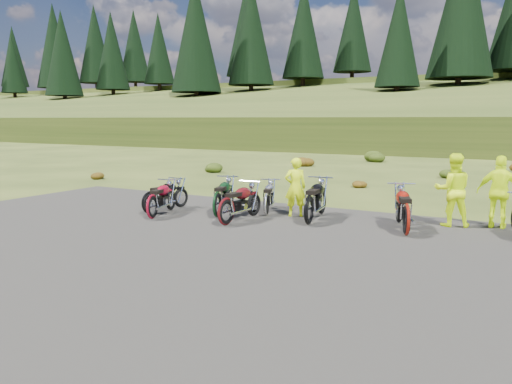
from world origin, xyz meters
The scene contains 38 objects.
ground centered at (0.00, 0.00, 0.00)m, with size 300.00×300.00×0.00m, color #2D3D14.
gravel_pad centered at (0.00, -2.00, 0.00)m, with size 20.00×12.00×0.04m, color black.
hill_slope centered at (0.00, 50.00, 0.00)m, with size 300.00×46.00×3.00m, color #2C3F15, non-canonical shape.
hill_plateau centered at (0.00, 110.00, 0.00)m, with size 300.00×90.00×9.17m, color #2C3F15.
conifer_4 centered at (-111.00, 72.00, 18.46)m, with size 6.60×6.60×17.00m.
conifer_5 centered at (-105.00, 78.00, 18.16)m, with size 6.16×6.16×16.00m.
conifer_7 centered at (-93.00, 59.00, 14.36)m, with size 5.28×5.28×14.00m.
conifer_8 centered at (-87.00, 65.00, 18.57)m, with size 7.92×7.92×20.00m.
conifer_9 centered at (-81.00, 71.00, 19.26)m, with size 7.48×7.48×19.00m.
conifer_10 centered at (-75.00, 77.00, 19.16)m, with size 7.04×7.04×18.00m.
conifer_11 centered at (-69.00, 52.00, 14.47)m, with size 6.60×6.60×17.00m.
conifer_12 centered at (-63.00, 58.00, 15.17)m, with size 6.16×6.16×16.00m.
conifer_13 centered at (-57.00, 64.00, 15.86)m, with size 5.72×5.72×15.00m.
conifer_14 centered at (-51.00, 70.00, 16.55)m, with size 5.28×5.28×14.00m.
conifer_15 centered at (-45.00, 76.00, 20.16)m, with size 7.92×7.92×20.00m.
conifer_16 centered at (-39.00, 51.00, 15.28)m, with size 7.48×7.48×19.00m.
conifer_17 centered at (-33.00, 57.00, 15.97)m, with size 7.04×7.04×18.00m.
conifer_18 centered at (-27.00, 63.00, 16.66)m, with size 6.60×6.60×17.00m.
conifer_19 centered at (-21.00, 69.00, 17.36)m, with size 6.16×6.16×16.00m.
conifer_20 centered at (-15.00, 75.00, 17.65)m, with size 5.72×5.72×15.00m.
conifer_21 centered at (-9.00, 50.00, 12.56)m, with size 5.28×5.28×14.00m.
conifer_22 centered at (-3.00, 56.00, 16.77)m, with size 7.92×7.92×20.00m.
shrub_0 centered at (-12.00, 6.00, 0.23)m, with size 0.77×0.77×0.45m, color #5F2D0B.
shrub_1 centered at (-9.10, 11.30, 0.31)m, with size 1.03×1.03×0.61m, color #22330C.
shrub_2 centered at (-6.20, 16.60, 0.38)m, with size 1.30×1.30×0.77m, color #5F2D0B.
shrub_3 centered at (-3.30, 21.90, 0.46)m, with size 1.56×1.56×0.92m, color #22330C.
shrub_4 centered at (-0.40, 9.20, 0.23)m, with size 0.77×0.77×0.45m, color #5F2D0B.
shrub_5 centered at (2.50, 14.50, 0.31)m, with size 1.03×1.03×0.61m, color #22330C.
motorcycle_0 centered at (-3.88, 0.35, 0.00)m, with size 1.93×0.64×1.01m, color black, non-canonical shape.
motorcycle_1 centered at (-3.35, -0.19, 0.00)m, with size 1.97×0.66×1.03m, color maroon, non-canonical shape.
motorcycle_2 centered at (-1.88, 0.91, 0.00)m, with size 2.09×0.70×1.10m, color black, non-canonical shape.
motorcycle_3 centered at (-0.78, 1.86, 0.00)m, with size 1.86×0.62×0.97m, color silver, non-canonical shape.
motorcycle_4 centered at (-1.05, 0.11, 0.00)m, with size 2.09×0.70×1.10m, color #530D10, non-canonical shape.
motorcycle_5 centered at (0.83, 1.26, 0.00)m, with size 2.26×0.75×1.19m, color black, non-canonical shape.
motorcycle_6 centered at (3.40, 1.25, 0.00)m, with size 2.22×0.74×1.16m, color maroon, non-canonical shape.
person_middle centered at (0.02, 2.14, 0.85)m, with size 0.62×0.41×1.71m, color #D4F20C.
person_right_a centered at (4.18, 2.94, 0.96)m, with size 0.94×0.73×1.92m, color #D4F20C.
person_right_b centered at (5.28, 3.28, 0.94)m, with size 1.10×0.46×1.88m, color #D4F20C.
Camera 1 is at (6.02, -10.85, 2.83)m, focal length 35.00 mm.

